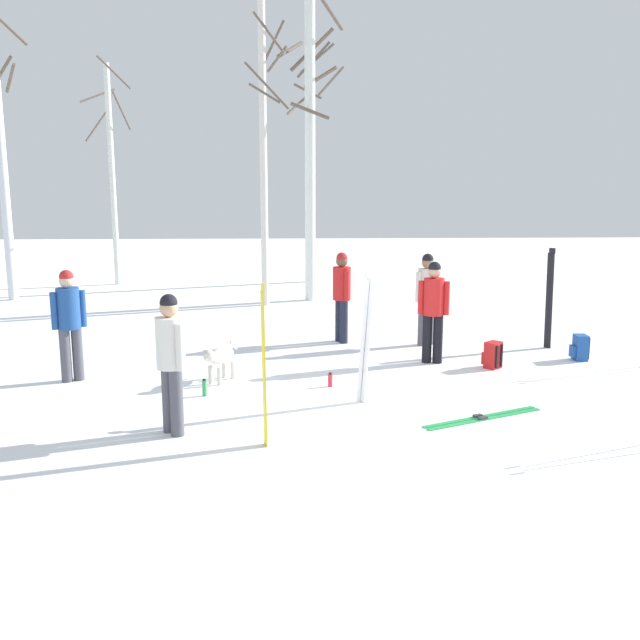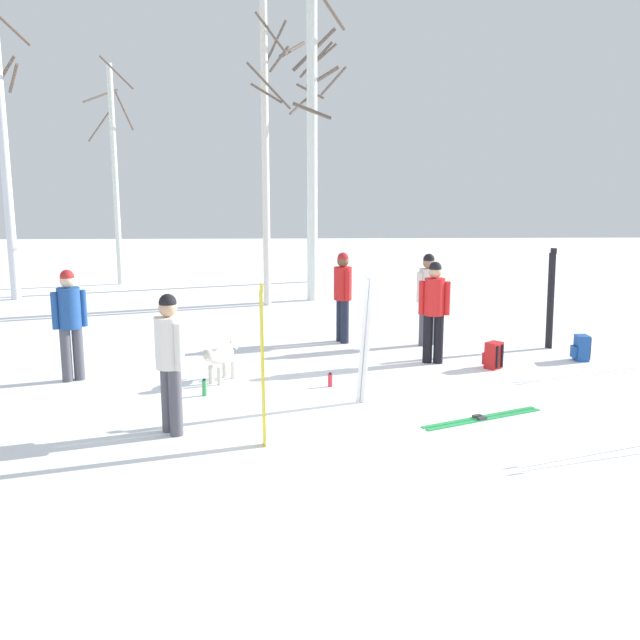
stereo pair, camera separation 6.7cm
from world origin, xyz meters
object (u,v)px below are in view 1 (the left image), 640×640
ski_pair_planted_1 (549,299)px  backpack_1 (493,355)px  dog (220,357)px  ski_pair_planted_2 (264,366)px  person_2 (171,355)px  birch_tree_3 (310,139)px  backpack_0 (580,348)px  person_4 (69,318)px  water_bottle_0 (330,380)px  birch_tree_2 (264,143)px  person_1 (427,293)px  birch_tree_4 (310,155)px  person_3 (433,306)px  birch_tree_1 (112,170)px  birch_tree_0 (1,144)px  water_bottle_1 (205,388)px  ski_pair_lying_0 (483,418)px  ski_pair_planted_0 (365,339)px  person_0 (342,291)px

ski_pair_planted_1 → backpack_1: 2.10m
dog → ski_pair_planted_2: ski_pair_planted_2 is taller
person_2 → birch_tree_3: (1.92, 9.86, 3.07)m
backpack_1 → backpack_0: bearing=15.8°
person_4 → person_2: bearing=-51.2°
water_bottle_0 → birch_tree_2: (-1.21, 7.19, 3.83)m
water_bottle_0 → person_4: bearing=173.1°
person_1 → ski_pair_planted_2: size_ratio=0.91×
backpack_0 → ski_pair_planted_1: bearing=104.4°
water_bottle_0 → birch_tree_4: birch_tree_4 is taller
person_3 → person_1: bearing=83.9°
backpack_0 → birch_tree_4: 11.45m
dog → birch_tree_3: bearing=78.3°
person_3 → birch_tree_1: size_ratio=0.27×
birch_tree_2 → ski_pair_planted_2: bearing=-88.1°
person_3 → birch_tree_2: bearing=117.3°
person_3 → birch_tree_3: (-1.88, 6.57, 3.07)m
person_1 → backpack_1: 2.05m
person_2 → backpack_0: size_ratio=3.90×
ski_pair_planted_2 → birch_tree_0: bearing=123.1°
person_3 → birch_tree_4: 10.58m
person_3 → backpack_1: bearing=-22.9°
ski_pair_planted_2 → water_bottle_1: (-0.93, 1.93, -0.82)m
water_bottle_0 → birch_tree_3: 8.86m
backpack_1 → birch_tree_3: bearing=111.9°
ski_pair_lying_0 → backpack_0: bearing=50.2°
person_4 → ski_pair_planted_0: ski_pair_planted_0 is taller
person_2 → person_3: same height
person_2 → ski_pair_lying_0: 4.04m
person_1 → dog: bearing=-146.5°
person_1 → person_4: 6.28m
dog → ski_pair_planted_2: size_ratio=0.43×
birch_tree_3 → ski_pair_planted_0: bearing=-86.6°
person_2 → ski_pair_lying_0: size_ratio=1.01×
person_4 → birch_tree_2: size_ratio=0.23×
backpack_1 → water_bottle_0: 2.89m
water_bottle_1 → birch_tree_3: (1.74, 8.33, 3.94)m
dog → birch_tree_1: birch_tree_1 is taller
person_1 → water_bottle_0: person_1 is taller
ski_pair_lying_0 → backpack_0: size_ratio=3.88×
birch_tree_4 → person_3: bearing=-79.8°
birch_tree_2 → person_3: bearing=-62.7°
backpack_0 → birch_tree_4: size_ratio=0.06×
ski_pair_planted_1 → backpack_0: 1.19m
backpack_0 → person_4: bearing=-173.4°
person_1 → water_bottle_1: person_1 is taller
birch_tree_1 → birch_tree_4: size_ratio=0.90×
person_1 → backpack_1: person_1 is taller
birch_tree_3 → ski_pair_planted_2: bearing=-94.5°
person_0 → ski_pair_lying_0: size_ratio=1.01×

